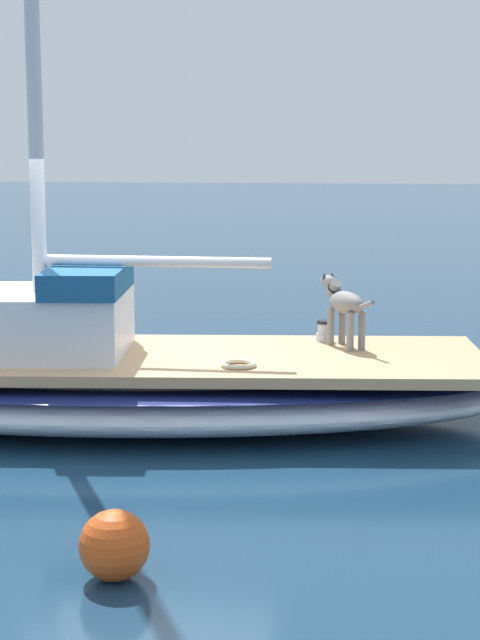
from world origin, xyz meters
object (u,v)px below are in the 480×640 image
coiled_rope (239,364)px  deck_winch (324,331)px  sailboat_main (137,387)px  mooring_buoy (114,545)px  dog_grey (344,304)px

coiled_rope → deck_winch: bearing=-26.6°
sailboat_main → mooring_buoy: bearing=-168.7°
sailboat_main → mooring_buoy: sailboat_main is taller
dog_grey → coiled_rope: bearing=140.6°
sailboat_main → coiled_rope: size_ratio=23.05×
dog_grey → deck_winch: size_ratio=3.92×
coiled_rope → mooring_buoy: (-3.25, 0.31, -0.46)m
deck_winch → dog_grey: bearing=-143.2°
sailboat_main → dog_grey: 2.17m
coiled_rope → mooring_buoy: bearing=174.6°
sailboat_main → coiled_rope: coiled_rope is taller
deck_winch → mooring_buoy: size_ratio=0.48×
sailboat_main → coiled_rope: (-0.45, -1.05, 0.35)m
deck_winch → sailboat_main: bearing=117.8°
mooring_buoy → deck_winch: bearing=-12.1°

